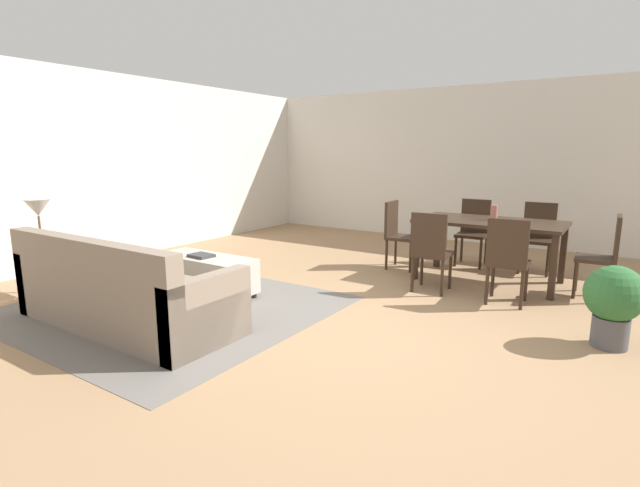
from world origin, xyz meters
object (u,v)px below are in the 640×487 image
Objects in this scene: dining_table at (490,228)px; dining_chair_near_right at (508,257)px; dining_chair_far_right at (538,233)px; dining_chair_near_left at (430,248)px; couch at (122,295)px; ottoman_table at (206,273)px; book_on_ottoman at (201,256)px; dining_chair_head_east at (605,252)px; vase_centerpiece at (494,213)px; side_table at (43,259)px; table_lamp at (38,210)px; dining_chair_head_west at (398,231)px; dining_chair_far_left at (474,228)px; potted_plant at (614,300)px.

dining_chair_near_right reaches higher than dining_table.
dining_chair_near_left is at bearing -116.21° from dining_chair_far_right.
couch is 3.80m from dining_chair_near_right.
book_on_ottoman is at bearing -104.99° from ottoman_table.
dining_chair_head_east is (3.72, 2.28, 0.27)m from ottoman_table.
vase_centerpiece reaches higher than dining_chair_far_right.
dining_chair_far_right is at bearing 45.04° from side_table.
dining_chair_far_right is (0.01, 1.71, 0.00)m from dining_chair_near_right.
book_on_ottoman is (-0.01, -0.05, 0.20)m from ottoman_table.
vase_centerpiece is at bearing 55.25° from couch.
table_lamp is (-1.43, 0.03, 0.68)m from couch.
book_on_ottoman is at bearing -118.32° from dining_chair_head_west.
table_lamp is at bearing 9.46° from side_table.
dining_chair_far_right is (0.84, 1.71, 0.00)m from dining_chair_near_left.
vase_centerpiece is (0.44, -0.76, 0.33)m from dining_chair_far_left.
table_lamp is at bearing -149.07° from dining_chair_near_right.
dining_chair_near_right reaches higher than side_table.
dining_chair_near_left is (1.97, 2.57, 0.23)m from couch.
book_on_ottoman is at bearing 95.87° from couch.
dining_chair_head_west is at bearing 149.43° from potted_plant.
couch is at bearing -137.44° from dining_chair_near_right.
table_lamp is at bearing -138.14° from vase_centerpiece.
dining_chair_far_left is 1.00× the size of dining_chair_head_east.
ottoman_table is at bearing -168.45° from potted_plant.
dining_table is at bearing -62.72° from dining_chair_far_left.
dining_chair_far_left is at bearing 117.28° from dining_table.
book_on_ottoman is 0.38× the size of potted_plant.
dining_chair_head_east is at bearing 33.65° from side_table.
dining_chair_far_right is at bearing 89.62° from dining_chair_near_right.
dining_chair_head_east is at bearing -1.03° from dining_chair_head_west.
couch is at bearing -84.13° from book_on_ottoman.
potted_plant is at bearing -67.94° from dining_chair_far_right.
ottoman_table is 1.29× the size of dining_chair_far_left.
dining_chair_near_right and dining_chair_far_right have the same top height.
couch is 4.22m from potted_plant.
couch is at bearing -123.26° from dining_chair_far_right.
vase_centerpiece is (-0.38, 0.91, 0.33)m from dining_chair_near_right.
potted_plant is at bearing -52.37° from dining_chair_far_left.
dining_chair_far_right is 0.95m from vase_centerpiece.
dining_chair_near_right is 1.18m from potted_plant.
table_lamp is 5.42m from dining_chair_far_left.
dining_chair_near_left is at bearing 35.18° from ottoman_table.
table_lamp is 5.56m from potted_plant.
table_lamp is 0.77× the size of potted_plant.
side_table is at bearing -134.96° from dining_chair_far_right.
dining_chair_near_right reaches higher than couch.
dining_table is at bearing -0.47° from dining_chair_head_west.
dining_table is 3.44m from book_on_ottoman.
couch is 3.24m from dining_chair_near_left.
table_lamp is 0.57× the size of dining_chair_near_left.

